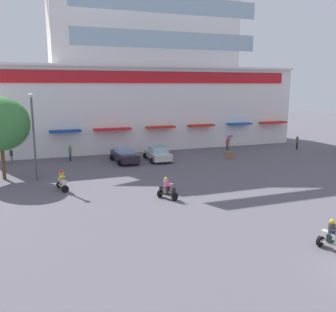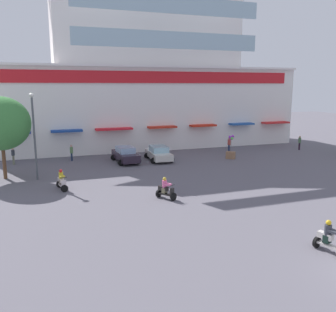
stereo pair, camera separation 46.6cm
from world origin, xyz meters
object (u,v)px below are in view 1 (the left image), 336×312
object	(u,v)px
parked_car_0	(125,155)
parked_car_1	(158,153)
scooter_rider_4	(333,238)
plaza_tree_0	(0,124)
pedestrian_1	(297,142)
scooter_rider_5	(62,182)
pedestrian_0	(70,152)
pedestrian_3	(227,144)
balloon_vendor_cart	(229,151)
scooter_rider_0	(167,190)
streetlamp_near	(33,131)
pedestrian_2	(11,155)

from	to	relation	value
parked_car_0	parked_car_1	bearing A→B (deg)	-4.74
scooter_rider_4	plaza_tree_0	bearing A→B (deg)	127.96
pedestrian_1	scooter_rider_5	bearing A→B (deg)	-163.86
pedestrian_0	pedestrian_3	size ratio (longest dim) A/B	0.96
pedestrian_3	scooter_rider_4	bearing A→B (deg)	-108.32
scooter_rider_4	balloon_vendor_cart	world-z (taller)	balloon_vendor_cart
parked_car_0	scooter_rider_0	world-z (taller)	parked_car_0
pedestrian_1	pedestrian_3	size ratio (longest dim) A/B	0.96
scooter_rider_0	pedestrian_0	size ratio (longest dim) A/B	0.90
scooter_rider_5	pedestrian_1	bearing A→B (deg)	16.14
streetlamp_near	balloon_vendor_cart	size ratio (longest dim) A/B	2.78
parked_car_1	scooter_rider_5	distance (m)	12.61
parked_car_0	streetlamp_near	size ratio (longest dim) A/B	0.65
pedestrian_3	plaza_tree_0	bearing A→B (deg)	-169.70
plaza_tree_0	pedestrian_2	distance (m)	6.65
parked_car_1	pedestrian_1	size ratio (longest dim) A/B	2.64
scooter_rider_4	pedestrian_2	distance (m)	29.22
plaza_tree_0	scooter_rider_0	world-z (taller)	plaza_tree_0
pedestrian_1	streetlamp_near	distance (m)	29.96
plaza_tree_0	parked_car_1	xyz separation A→B (m)	(14.22, 2.76, -3.81)
parked_car_0	pedestrian_0	world-z (taller)	pedestrian_0
scooter_rider_0	pedestrian_0	xyz separation A→B (m)	(-4.97, 15.02, 0.35)
balloon_vendor_cart	streetlamp_near	bearing A→B (deg)	-173.06
pedestrian_0	pedestrian_3	bearing A→B (deg)	-4.39
scooter_rider_4	parked_car_0	bearing A→B (deg)	101.10
plaza_tree_0	scooter_rider_5	world-z (taller)	plaza_tree_0
scooter_rider_0	streetlamp_near	xyz separation A→B (m)	(-8.26, 8.30, 3.43)
pedestrian_2	scooter_rider_4	bearing A→B (deg)	-59.24
scooter_rider_4	streetlamp_near	bearing A→B (deg)	124.81
pedestrian_0	pedestrian_1	distance (m)	26.31
plaza_tree_0	pedestrian_3	world-z (taller)	plaza_tree_0
scooter_rider_5	streetlamp_near	xyz separation A→B (m)	(-1.73, 3.72, 3.42)
scooter_rider_0	pedestrian_3	xyz separation A→B (m)	(12.35, 13.69, 0.38)
parked_car_1	pedestrian_2	xyz separation A→B (m)	(-13.92, 2.82, 0.20)
parked_car_0	scooter_rider_4	xyz separation A→B (m)	(4.43, -22.58, -0.14)
parked_car_1	balloon_vendor_cart	bearing A→B (deg)	-12.42
scooter_rider_5	pedestrian_2	world-z (taller)	pedestrian_2
pedestrian_0	pedestrian_3	xyz separation A→B (m)	(17.32, -1.33, 0.03)
pedestrian_3	streetlamp_near	distance (m)	21.52
scooter_rider_4	pedestrian_3	bearing A→B (deg)	71.68
pedestrian_0	pedestrian_1	bearing A→B (deg)	-5.26
plaza_tree_0	balloon_vendor_cart	distance (m)	21.97
scooter_rider_4	pedestrian_0	bearing A→B (deg)	110.69
pedestrian_1	balloon_vendor_cart	world-z (taller)	balloon_vendor_cart
pedestrian_1	pedestrian_2	world-z (taller)	pedestrian_1
pedestrian_1	balloon_vendor_cart	size ratio (longest dim) A/B	0.67
pedestrian_2	streetlamp_near	xyz separation A→B (m)	(2.20, -6.78, 3.10)
scooter_rider_5	pedestrian_2	xyz separation A→B (m)	(-3.92, 10.50, 0.31)
parked_car_0	scooter_rider_5	size ratio (longest dim) A/B	2.92
pedestrian_1	pedestrian_3	bearing A→B (deg)	173.05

